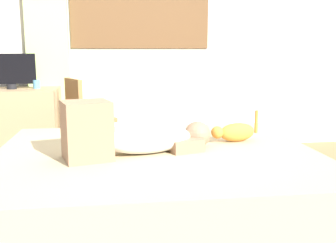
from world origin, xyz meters
name	(u,v)px	position (x,y,z in m)	size (l,w,h in m)	color
ground_plane	(145,233)	(0.00, 0.00, 0.00)	(16.00, 16.00, 0.00)	olive
back_wall_with_window	(128,20)	(0.00, 2.22, 1.46)	(6.40, 0.14, 2.90)	silver
bed	(157,189)	(0.09, 0.11, 0.25)	(2.06, 1.73, 0.50)	#997A56
person_lying	(134,136)	(-0.06, 0.05, 0.61)	(0.94, 0.48, 0.34)	silver
cat	(235,132)	(0.65, 0.29, 0.57)	(0.35, 0.16, 0.21)	#C67A2D
desk	(14,125)	(-1.19, 1.82, 0.37)	(0.90, 0.56, 0.74)	#997A56
tv_monitor	(11,71)	(-1.18, 1.82, 0.92)	(0.48, 0.10, 0.35)	black
cup	(37,84)	(-0.94, 1.83, 0.78)	(0.07, 0.07, 0.09)	teal
chair_by_desk	(84,115)	(-0.46, 1.53, 0.51)	(0.50, 0.50, 0.86)	brown
curtain_left	(47,30)	(-0.86, 2.10, 1.33)	(0.44, 0.06, 2.66)	#ADCC75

